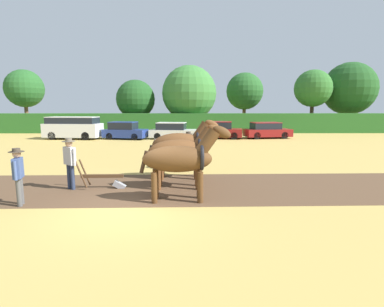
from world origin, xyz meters
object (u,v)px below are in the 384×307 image
tree_center (189,93)px  parked_car_center (220,130)px  tree_left (25,89)px  draft_horse_trail_left (182,145)px  farmer_beside_team (188,147)px  parked_car_left (125,131)px  draft_horse_lead_left (181,159)px  farmer_at_plow (70,159)px  tree_right (313,89)px  tree_far_right (349,89)px  plow (106,179)px  parked_car_center_left (173,131)px  tree_center_left (136,99)px  parked_car_center_right (267,131)px  parked_van (73,128)px  farmer_onlooker_left (18,172)px  tree_center_right (245,91)px  draft_horse_lead_right (181,152)px

tree_center → parked_car_center: tree_center is taller
tree_left → draft_horse_trail_left: tree_left is taller
farmer_beside_team → parked_car_left: 14.86m
draft_horse_lead_left → farmer_at_plow: 4.19m
draft_horse_lead_left → farmer_at_plow: draft_horse_lead_left is taller
tree_right → tree_far_right: (5.12, 1.39, 0.07)m
plow → tree_right: bearing=54.5°
parked_car_center_left → tree_center_left: bearing=126.3°
parked_car_left → parked_car_center_right: 13.20m
tree_left → parked_van: tree_left is taller
farmer_at_plow → farmer_onlooker_left: 1.96m
tree_center_right → tree_right: (7.72, -2.90, 0.18)m
tree_right → farmer_at_plow: (-19.05, -26.28, -4.03)m
tree_left → tree_center_right: size_ratio=1.02×
tree_center_right → tree_left: bearing=-176.2°
tree_center_left → parked_car_center_left: tree_center_left is taller
farmer_beside_team → parked_car_left: (-5.89, 13.64, -0.30)m
farmer_onlooker_left → tree_center: bearing=64.5°
plow → parked_car_center: size_ratio=0.43×
tree_center → draft_horse_lead_right: (-0.21, -26.17, -3.26)m
parked_car_center → farmer_onlooker_left: bearing=-104.5°
tree_center → parked_car_center_left: bearing=-99.0°
draft_horse_lead_right → parked_car_left: bearing=107.4°
farmer_onlooker_left → parked_van: parked_van is taller
tree_left → farmer_beside_team: tree_left is taller
tree_center → farmer_at_plow: tree_center is taller
tree_center → parked_car_center_left: size_ratio=1.75×
draft_horse_trail_left → parked_car_left: 16.32m
draft_horse_lead_right → tree_center_left: bearing=102.2°
tree_center_left → tree_center_right: 14.00m
draft_horse_lead_left → tree_center_right: bearing=75.2°
draft_horse_lead_left → farmer_beside_team: bearing=86.5°
tree_center_right → draft_horse_lead_left: (-7.37, -30.53, -3.61)m
tree_left → farmer_onlooker_left: bearing=-62.2°
tree_right → tree_far_right: size_ratio=0.87×
farmer_onlooker_left → parked_car_center_left: 19.12m
draft_horse_trail_left → parked_car_left: size_ratio=0.69×
tree_center_right → tree_center: bearing=-158.3°
farmer_at_plow → parked_car_center: bearing=17.3°
draft_horse_trail_left → parked_van: 18.56m
tree_left → tree_center_left: size_ratio=1.21×
farmer_beside_team → draft_horse_trail_left: bearing=-57.0°
tree_center → tree_far_right: tree_far_right is taller
tree_center_left → parked_car_left: bearing=-86.2°
farmer_at_plow → parked_car_left: size_ratio=0.44×
tree_center_right → plow: tree_center_right is taller
parked_van → parked_car_center_right: (17.92, 0.59, -0.33)m
draft_horse_lead_right → parked_car_center_right: draft_horse_lead_right is taller
tree_center_right → parked_car_left: bearing=-136.9°
farmer_beside_team → parked_van: size_ratio=0.34×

